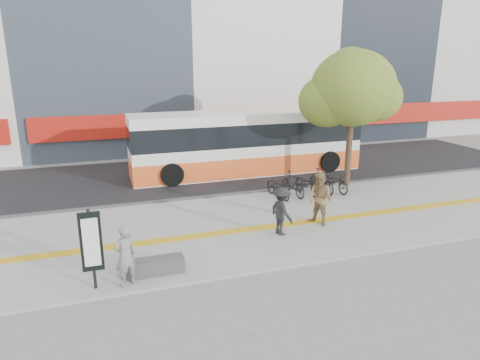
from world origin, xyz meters
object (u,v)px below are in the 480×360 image
object	(u,v)px
seated_woman	(125,256)
pedestrian_tan	(320,199)
street_tree	(351,90)
signboard	(91,243)
bench	(155,266)
bus	(247,144)
pedestrian_dark	(282,211)

from	to	relation	value
seated_woman	pedestrian_tan	world-z (taller)	pedestrian_tan
street_tree	signboard	bearing A→B (deg)	-150.93
bench	seated_woman	bearing A→B (deg)	-153.43
bench	street_tree	size ratio (longest dim) A/B	0.25
bench	street_tree	bearing A→B (deg)	31.62
bench	bus	size ratio (longest dim) A/B	0.13
street_tree	pedestrian_dark	xyz separation A→B (m)	(-5.31, -4.56, -3.60)
bench	signboard	size ratio (longest dim) A/B	0.73
seated_woman	pedestrian_tan	xyz separation A→B (m)	(6.93, 2.24, 0.12)
signboard	seated_woman	xyz separation A→B (m)	(0.80, -0.09, -0.44)
bench	pedestrian_tan	xyz separation A→B (m)	(6.13, 1.84, 0.74)
bench	signboard	bearing A→B (deg)	-169.19
pedestrian_dark	street_tree	bearing A→B (deg)	-61.28
signboard	street_tree	distance (m)	13.40
signboard	bus	size ratio (longest dim) A/B	0.18
pedestrian_dark	bus	bearing A→B (deg)	-23.31
street_tree	pedestrian_dark	bearing A→B (deg)	-139.34
bench	bus	distance (m)	11.54
signboard	bus	xyz separation A→B (m)	(7.73, 10.01, 0.19)
street_tree	pedestrian_dark	world-z (taller)	street_tree
street_tree	seated_woman	size ratio (longest dim) A/B	3.71
seated_woman	pedestrian_dark	world-z (taller)	seated_woman
pedestrian_dark	seated_woman	bearing A→B (deg)	97.53
bench	signboard	world-z (taller)	signboard
street_tree	seated_woman	xyz separation A→B (m)	(-10.58, -6.42, -3.58)
bus	pedestrian_dark	distance (m)	8.42
signboard	bus	distance (m)	12.65
seated_woman	pedestrian_tan	distance (m)	7.28
signboard	bus	bearing A→B (deg)	52.31
bench	pedestrian_tan	distance (m)	6.44
seated_woman	pedestrian_tan	bearing A→B (deg)	172.87
bus	pedestrian_tan	xyz separation A→B (m)	(-0.00, -7.86, -0.51)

